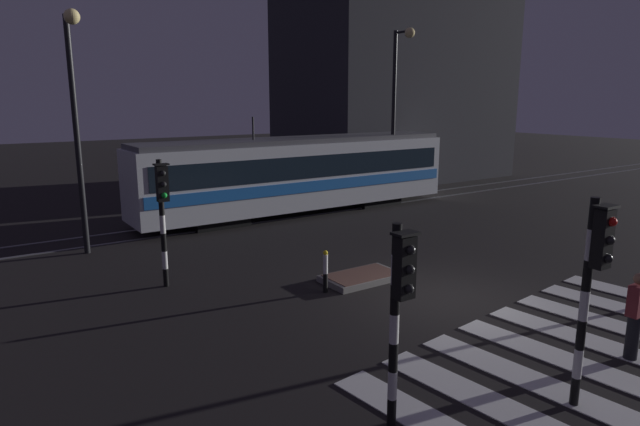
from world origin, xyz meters
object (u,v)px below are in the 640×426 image
traffic_light_corner_near_left (399,298)px  bollard_island_edge (325,271)px  pedestrian_waiting_at_kerb (635,316)px  street_lamp_trackside_right (397,97)px  street_lamp_trackside_left (76,106)px  traffic_light_kerb_mid_left (593,273)px  traffic_light_corner_far_left (162,204)px  tram (299,173)px

traffic_light_corner_near_left → bollard_island_edge: traffic_light_corner_near_left is taller
pedestrian_waiting_at_kerb → traffic_light_corner_near_left: bearing=170.7°
street_lamp_trackside_right → street_lamp_trackside_left: street_lamp_trackside_right is taller
traffic_light_kerb_mid_left → street_lamp_trackside_left: 14.58m
traffic_light_corner_far_left → bollard_island_edge: traffic_light_corner_far_left is taller
street_lamp_trackside_left → bollard_island_edge: size_ratio=6.60×
street_lamp_trackside_right → street_lamp_trackside_left: 13.62m
traffic_light_kerb_mid_left → traffic_light_corner_far_left: bearing=111.2°
tram → bollard_island_edge: tram is taller
traffic_light_corner_far_left → street_lamp_trackside_right: size_ratio=0.43×
street_lamp_trackside_left → tram: size_ratio=0.51×
traffic_light_kerb_mid_left → street_lamp_trackside_right: street_lamp_trackside_right is taller
traffic_light_kerb_mid_left → tram: 15.90m
traffic_light_corner_near_left → traffic_light_kerb_mid_left: bearing=-23.6°
street_lamp_trackside_right → traffic_light_kerb_mid_left: bearing=-121.9°
street_lamp_trackside_right → tram: street_lamp_trackside_right is taller
traffic_light_kerb_mid_left → tram: tram is taller
bollard_island_edge → street_lamp_trackside_right: bearing=39.9°
pedestrian_waiting_at_kerb → bollard_island_edge: bearing=113.6°
traffic_light_corner_far_left → bollard_island_edge: (3.22, -2.65, -1.66)m
tram → bollard_island_edge: (-4.65, -8.70, -1.18)m
pedestrian_waiting_at_kerb → bollard_island_edge: pedestrian_waiting_at_kerb is taller
traffic_light_corner_near_left → street_lamp_trackside_right: size_ratio=0.40×
street_lamp_trackside_right → traffic_light_corner_near_left: bearing=-131.8°
street_lamp_trackside_left → pedestrian_waiting_at_kerb: size_ratio=4.28×
street_lamp_trackside_right → street_lamp_trackside_left: size_ratio=1.07×
pedestrian_waiting_at_kerb → street_lamp_trackside_left: bearing=117.9°
traffic_light_kerb_mid_left → bollard_island_edge: (-0.36, 6.61, -1.69)m
traffic_light_kerb_mid_left → bollard_island_edge: size_ratio=3.07×
pedestrian_waiting_at_kerb → traffic_light_kerb_mid_left: bearing=-170.9°
street_lamp_trackside_right → pedestrian_waiting_at_kerb: street_lamp_trackside_right is taller
tram → street_lamp_trackside_left: bearing=-169.3°
street_lamp_trackside_right → bollard_island_edge: (-9.31, -7.79, -4.36)m
traffic_light_kerb_mid_left → tram: bearing=74.3°
traffic_light_corner_far_left → traffic_light_kerb_mid_left: (3.58, -9.25, 0.04)m
traffic_light_corner_far_left → pedestrian_waiting_at_kerb: 10.76m
tram → traffic_light_corner_near_left: bearing=-116.8°
bollard_island_edge → traffic_light_corner_far_left: bearing=140.6°
street_lamp_trackside_right → bollard_island_edge: 12.90m
traffic_light_kerb_mid_left → bollard_island_edge: bearing=93.1°
traffic_light_corner_far_left → street_lamp_trackside_left: (-1.06, 4.36, 2.42)m
traffic_light_kerb_mid_left → pedestrian_waiting_at_kerb: traffic_light_kerb_mid_left is taller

